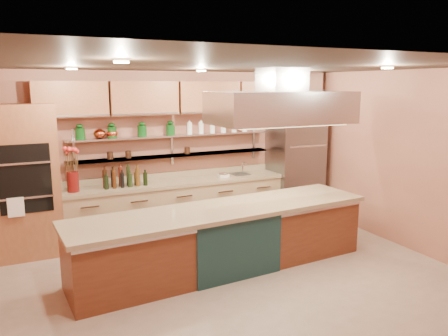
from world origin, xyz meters
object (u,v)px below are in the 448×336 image
refrigerator (295,164)px  flower_vase (73,182)px  green_canister (142,131)px  island (224,238)px  kitchen_scale (224,174)px  copper_kettle (100,134)px

refrigerator → flower_vase: refrigerator is taller
refrigerator → green_canister: 3.05m
island → kitchen_scale: kitchen_scale is taller
refrigerator → island: bearing=-144.3°
refrigerator → flower_vase: (-4.13, 0.01, 0.04)m
kitchen_scale → refrigerator: bearing=-1.3°
island → green_canister: size_ratio=23.26×
refrigerator → kitchen_scale: size_ratio=12.03×
green_canister → copper_kettle: bearing=180.0°
kitchen_scale → island: bearing=-116.1°
copper_kettle → green_canister: (0.70, 0.00, 0.01)m
refrigerator → island: refrigerator is taller
island → kitchen_scale: size_ratio=24.35×
refrigerator → copper_kettle: 3.73m
kitchen_scale → green_canister: green_canister is taller
kitchen_scale → green_canister: size_ratio=0.96×
copper_kettle → green_canister: green_canister is taller
island → green_canister: bearing=104.2°
island → kitchen_scale: bearing=61.2°
copper_kettle → green_canister: bearing=0.0°
island → copper_kettle: (-1.31, 1.91, 1.35)m
green_canister → island: bearing=-72.2°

